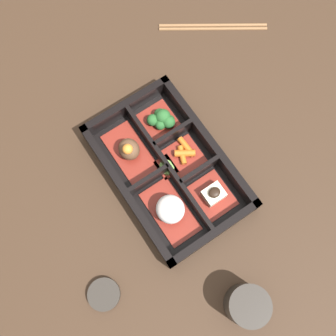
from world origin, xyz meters
The scene contains 12 objects.
ground_plane centered at (0.00, 0.00, 0.00)m, with size 3.00×3.00×0.00m, color #382619.
bento_base centered at (0.00, 0.00, 0.01)m, with size 0.31×0.20×0.01m.
bento_rim centered at (0.00, 0.00, 0.02)m, with size 0.31×0.20×0.05m.
bowl_rice centered at (-0.07, 0.04, 0.03)m, with size 0.12×0.06×0.05m.
bowl_stew centered at (0.07, 0.04, 0.03)m, with size 0.12×0.06×0.06m.
bowl_tofu centered at (-0.09, -0.04, 0.02)m, with size 0.08×0.06×0.03m.
bowl_carrots centered at (0.01, -0.04, 0.02)m, with size 0.07×0.06×0.02m.
bowl_greens centered at (0.09, -0.05, 0.02)m, with size 0.07×0.06×0.04m.
bowl_pickles centered at (0.00, 0.00, 0.02)m, with size 0.04×0.03×0.01m.
tea_cup centered at (-0.28, 0.03, 0.04)m, with size 0.07×0.07×0.07m.
chopsticks centered at (0.22, -0.27, 0.00)m, with size 0.14×0.21×0.01m.
sauce_dish centered at (-0.13, 0.22, 0.01)m, with size 0.06×0.06×0.01m.
Camera 1 is at (-0.17, 0.12, 0.74)m, focal length 42.00 mm.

